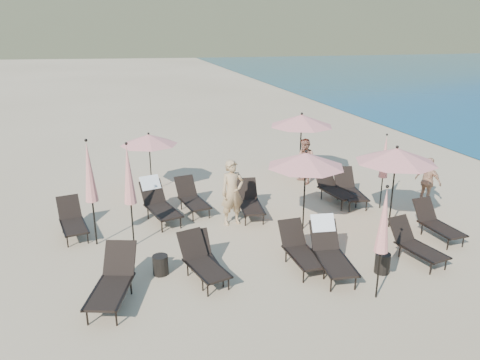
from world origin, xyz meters
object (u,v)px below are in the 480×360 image
object	(u,v)px
lounger_7	(158,202)
umbrella_open_2	(149,140)
lounger_0	(113,281)
umbrella_open_3	(302,120)
side_table_0	(160,265)
lounger_8	(192,197)
umbrella_closed_0	(384,221)
umbrella_closed_1	(385,157)
lounger_4	(415,243)
beachgoer_b	(305,161)
lounger_5	(436,223)
lounger_1	(202,261)
beachgoer_c	(428,181)
umbrella_closed_3	(129,175)
beachgoer_a	(232,192)
lounger_9	(250,201)
lounger_10	(334,187)
lounger_3	(330,249)
umbrella_open_1	(396,155)
umbrella_closed_2	(89,172)
lounger_6	(72,220)
lounger_11	(349,189)
side_table_1	(382,263)
umbrella_open_0	(306,160)
lounger_2	(300,249)
lounger_12	(204,258)

from	to	relation	value
lounger_7	umbrella_open_2	distance (m)	2.79
lounger_0	umbrella_open_3	xyz separation A→B (m)	(6.76, 6.51, 1.70)
side_table_0	lounger_8	bearing A→B (deg)	69.42
umbrella_closed_0	umbrella_closed_1	distance (m)	5.23
lounger_4	beachgoer_b	bearing A→B (deg)	82.10
umbrella_open_2	lounger_5	bearing A→B (deg)	-39.21
lounger_1	beachgoer_c	distance (m)	8.12
lounger_0	umbrella_open_3	distance (m)	9.54
lounger_5	umbrella_closed_3	xyz separation A→B (m)	(-7.81, 1.63, 1.49)
beachgoer_c	lounger_5	bearing A→B (deg)	129.23
umbrella_closed_1	beachgoer_b	distance (m)	3.27
umbrella_closed_1	beachgoer_a	size ratio (longest dim) A/B	1.26
lounger_9	umbrella_closed_1	world-z (taller)	umbrella_closed_1
lounger_0	lounger_5	distance (m)	8.39
lounger_1	lounger_10	xyz separation A→B (m)	(5.01, 3.65, 0.04)
lounger_3	umbrella_open_2	size ratio (longest dim) A/B	0.90
umbrella_open_2	umbrella_closed_3	xyz separation A→B (m)	(-0.84, -4.06, 0.10)
umbrella_open_1	umbrella_closed_2	bearing A→B (deg)	172.45
umbrella_open_1	umbrella_closed_3	xyz separation A→B (m)	(-6.99, 0.71, -0.18)
lounger_6	lounger_11	bearing A→B (deg)	-9.79
lounger_10	side_table_1	xyz separation A→B (m)	(-0.99, -4.51, -0.23)
lounger_9	umbrella_open_0	world-z (taller)	umbrella_open_0
lounger_10	umbrella_open_0	bearing A→B (deg)	-144.64
umbrella_closed_1	lounger_1	bearing A→B (deg)	-156.40
beachgoer_c	umbrella_closed_1	bearing A→B (deg)	66.68
lounger_6	lounger_11	xyz separation A→B (m)	(8.36, 0.22, 0.03)
lounger_2	umbrella_closed_1	distance (m)	4.83
lounger_4	lounger_2	bearing A→B (deg)	159.86
lounger_10	lounger_11	distance (m)	0.49
umbrella_open_1	side_table_0	xyz separation A→B (m)	(-6.49, -0.93, -1.86)
lounger_3	lounger_7	bearing A→B (deg)	137.37
lounger_4	lounger_11	size ratio (longest dim) A/B	0.91
lounger_6	lounger_8	bearing A→B (deg)	2.28
lounger_7	beachgoer_b	xyz separation A→B (m)	(5.37, 1.90, 0.26)
umbrella_closed_0	beachgoer_a	xyz separation A→B (m)	(-1.92, 4.51, -0.79)
lounger_9	beachgoer_c	bearing A→B (deg)	-0.01
lounger_2	umbrella_closed_0	world-z (taller)	umbrella_closed_0
umbrella_open_0	beachgoer_b	bearing A→B (deg)	66.80
lounger_9	umbrella_open_3	world-z (taller)	umbrella_open_3
lounger_4	beachgoer_b	size ratio (longest dim) A/B	1.01
lounger_5	umbrella_open_1	bearing A→B (deg)	127.98
lounger_11	beachgoer_c	bearing A→B (deg)	-11.86
umbrella_open_0	beachgoer_c	distance (m)	4.71
lounger_2	beachgoer_a	distance (m)	2.99
beachgoer_b	beachgoer_a	bearing A→B (deg)	-57.54
umbrella_closed_2	umbrella_open_2	bearing A→B (deg)	64.64
lounger_8	umbrella_open_1	world-z (taller)	umbrella_open_1
lounger_0	lounger_11	distance (m)	8.29
lounger_12	umbrella_closed_1	xyz separation A→B (m)	(6.05, 2.50, 1.25)
lounger_0	side_table_1	xyz separation A→B (m)	(5.94, -0.43, -0.24)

